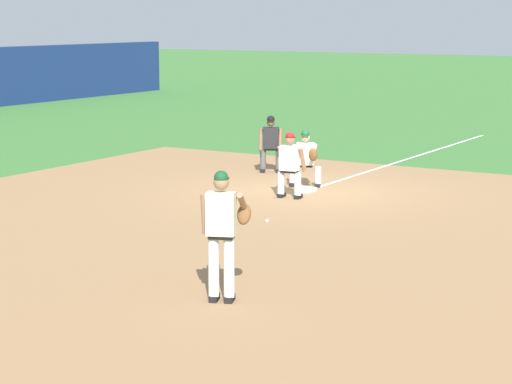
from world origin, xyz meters
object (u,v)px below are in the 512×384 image
umpire (271,142)px  first_baseman (306,156)px  baserunner (290,162)px  pitcher (223,228)px  first_base_bag (305,190)px  baseball (267,221)px

umpire → first_baseman: bearing=-129.9°
baserunner → pitcher: bearing=-157.6°
first_base_bag → umpire: 3.03m
first_base_bag → first_baseman: (0.53, 0.28, 0.69)m
pitcher → first_baseman: 9.61m
first_baseman → umpire: (1.52, 1.82, 0.06)m
pitcher → baserunner: size_ratio=1.27×
baseball → pitcher: 5.55m
pitcher → baserunner: 8.14m
baseball → pitcher: size_ratio=0.04×
first_baseman → first_base_bag: bearing=-152.4°
baseball → first_baseman: (3.97, 1.27, 0.69)m
baseball → baserunner: 2.79m
baseball → first_baseman: first_baseman is taller
first_base_bag → pitcher: (-8.43, -3.19, 1.01)m
umpire → baseball: bearing=-150.6°
baseball → pitcher: bearing=-156.2°
baseball → first_baseman: size_ratio=0.06×
pitcher → umpire: 11.74m
first_base_bag → first_baseman: 0.91m
baseball → first_baseman: 4.23m
umpire → first_base_bag: bearing=-134.4°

